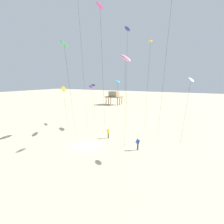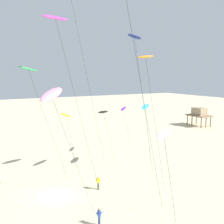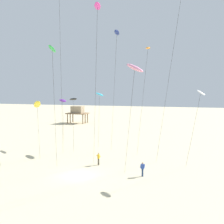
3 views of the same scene
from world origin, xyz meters
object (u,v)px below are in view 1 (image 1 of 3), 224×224
(kite_green, at_px, (64,46))
(stilt_house, at_px, (114,95))
(kite_white, at_px, (191,81))
(kite_flyer_middle, at_px, (108,133))
(kite_navy, at_px, (127,31))
(kite_pink, at_px, (125,58))
(kite_purple, at_px, (91,87))
(kite_orange, at_px, (150,43))
(kite_yellow, at_px, (64,89))
(kite_flyer_nearest, at_px, (138,144))
(kite_black, at_px, (93,85))
(kite_magenta, at_px, (100,7))
(kite_cyan, at_px, (118,82))

(kite_green, bearing_deg, stilt_house, 111.26)
(kite_white, relative_size, kite_flyer_middle, 6.11)
(kite_navy, bearing_deg, kite_pink, -65.66)
(kite_purple, height_order, kite_orange, kite_orange)
(kite_yellow, bearing_deg, kite_orange, 13.11)
(kite_green, relative_size, kite_flyer_nearest, 8.91)
(kite_black, xyz_separation_m, kite_navy, (6.49, 0.90, 9.23))
(kite_flyer_middle, bearing_deg, kite_white, -4.35)
(kite_flyer_nearest, distance_m, kite_flyer_middle, 7.19)
(kite_white, bearing_deg, kite_pink, -137.10)
(kite_white, distance_m, kite_purple, 25.38)
(kite_pink, xyz_separation_m, stilt_house, (-27.81, 48.01, -8.58))
(kite_magenta, height_order, kite_flyer_nearest, kite_magenta)
(kite_magenta, distance_m, kite_white, 14.99)
(kite_green, xyz_separation_m, kite_orange, (8.85, 9.28, 1.03))
(kite_white, bearing_deg, kite_navy, 155.74)
(kite_green, distance_m, kite_pink, 9.33)
(kite_magenta, bearing_deg, kite_flyer_nearest, 23.92)
(kite_green, xyz_separation_m, kite_purple, (-7.45, 16.73, -6.13))
(kite_yellow, relative_size, kite_flyer_nearest, 5.32)
(kite_black, bearing_deg, kite_flyer_nearest, -28.26)
(kite_white, xyz_separation_m, kite_flyer_nearest, (-6.24, -2.02, -8.74))
(kite_black, height_order, kite_flyer_nearest, kite_black)
(kite_magenta, bearing_deg, kite_green, -157.24)
(kite_white, distance_m, kite_pink, 9.14)
(stilt_house, bearing_deg, kite_pink, -59.92)
(kite_green, bearing_deg, kite_cyan, 91.23)
(kite_black, bearing_deg, kite_green, -76.79)
(kite_yellow, relative_size, kite_pink, 0.68)
(kite_yellow, height_order, kite_orange, kite_orange)
(kite_orange, relative_size, kite_navy, 0.85)
(kite_magenta, distance_m, kite_purple, 21.92)
(kite_green, bearing_deg, kite_pink, 0.42)
(kite_magenta, xyz_separation_m, kite_purple, (-11.98, 14.83, -10.83))
(kite_white, distance_m, kite_navy, 15.02)
(kite_yellow, xyz_separation_m, kite_flyer_middle, (8.50, 1.12, -7.17))
(kite_flyer_nearest, bearing_deg, kite_white, 17.96)
(kite_green, xyz_separation_m, kite_flyer_middle, (2.75, 7.00, -13.36))
(kite_purple, height_order, kite_pink, kite_pink)
(kite_flyer_middle, bearing_deg, stilt_house, 117.58)
(kite_black, relative_size, kite_white, 0.88)
(kite_orange, bearing_deg, kite_green, -133.62)
(kite_green, distance_m, kite_black, 11.97)
(kite_black, relative_size, kite_cyan, 0.92)
(kite_magenta, bearing_deg, kite_navy, 92.82)
(kite_magenta, xyz_separation_m, kite_cyan, (-4.88, 14.24, -9.67))
(kite_purple, height_order, kite_navy, kite_navy)
(kite_flyer_middle, xyz_separation_m, stilt_house, (-21.45, 41.08, 2.77))
(kite_green, relative_size, stilt_house, 2.42)
(kite_black, xyz_separation_m, stilt_house, (-16.29, 37.79, -4.98))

